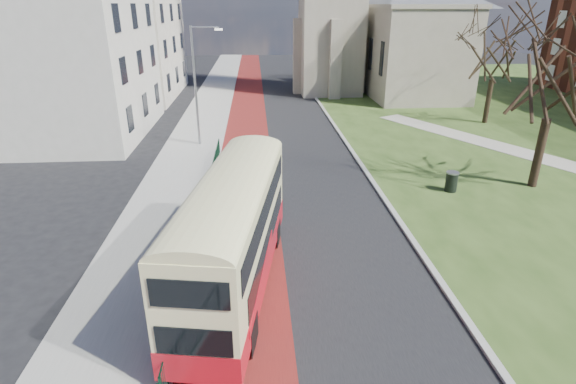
{
  "coord_description": "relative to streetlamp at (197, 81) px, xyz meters",
  "views": [
    {
      "loc": [
        -0.45,
        -13.43,
        9.39
      ],
      "look_at": [
        0.84,
        4.15,
        2.0
      ],
      "focal_mm": 28.0,
      "sensor_mm": 36.0,
      "label": 1
    }
  ],
  "objects": [
    {
      "name": "pedestrian_railing",
      "position": [
        1.4,
        -14.0,
        -4.04
      ],
      "size": [
        0.07,
        24.0,
        1.12
      ],
      "color": "#0C3521",
      "rests_on": "ground"
    },
    {
      "name": "pavement_west",
      "position": [
        -0.65,
        2.0,
        -4.53
      ],
      "size": [
        4.0,
        120.0,
        0.12
      ],
      "primitive_type": "cube",
      "color": "gray",
      "rests_on": "ground"
    },
    {
      "name": "litter_bin",
      "position": [
        14.31,
        -9.68,
        -4.0
      ],
      "size": [
        0.72,
        0.72,
        1.09
      ],
      "rotation": [
        0.0,
        0.0,
        -0.06
      ],
      "color": "black",
      "rests_on": "grass_green"
    },
    {
      "name": "bus_lane",
      "position": [
        3.15,
        2.0,
        -4.59
      ],
      "size": [
        3.4,
        120.0,
        0.01
      ],
      "primitive_type": "cube",
      "color": "#591414",
      "rests_on": "ground"
    },
    {
      "name": "street_block_near",
      "position": [
        -9.65,
        4.0,
        1.92
      ],
      "size": [
        10.3,
        14.3,
        13.0
      ],
      "color": "beige",
      "rests_on": "ground"
    },
    {
      "name": "street_block_far",
      "position": [
        -9.65,
        20.0,
        1.17
      ],
      "size": [
        10.3,
        16.3,
        11.5
      ],
      "color": "#BAAF9D",
      "rests_on": "ground"
    },
    {
      "name": "kerb_west",
      "position": [
        1.35,
        2.0,
        -4.53
      ],
      "size": [
        0.25,
        120.0,
        0.13
      ],
      "primitive_type": "cube",
      "color": "#999993",
      "rests_on": "ground"
    },
    {
      "name": "grass_green",
      "position": [
        30.35,
        4.0,
        -4.57
      ],
      "size": [
        40.0,
        80.0,
        0.04
      ],
      "primitive_type": "cube",
      "color": "#2D4518",
      "rests_on": "ground"
    },
    {
      "name": "winter_tree_near",
      "position": [
        19.18,
        -9.26,
        2.22
      ],
      "size": [
        8.44,
        8.44,
        9.78
      ],
      "rotation": [
        0.0,
        0.0,
        0.33
      ],
      "color": "black",
      "rests_on": "grass_green"
    },
    {
      "name": "bus",
      "position": [
        3.06,
        -17.78,
        -2.25
      ],
      "size": [
        3.87,
        10.08,
        4.11
      ],
      "rotation": [
        0.0,
        0.0,
        -0.17
      ],
      "color": "#B6101C",
      "rests_on": "ground"
    },
    {
      "name": "road_carriageway",
      "position": [
        5.85,
        2.0,
        -4.59
      ],
      "size": [
        9.0,
        120.0,
        0.01
      ],
      "primitive_type": "cube",
      "color": "black",
      "rests_on": "ground"
    },
    {
      "name": "streetlamp",
      "position": [
        0.0,
        0.0,
        0.0
      ],
      "size": [
        2.13,
        0.18,
        8.0
      ],
      "color": "gray",
      "rests_on": "pavement_west"
    },
    {
      "name": "ground",
      "position": [
        4.35,
        -18.0,
        -4.59
      ],
      "size": [
        160.0,
        160.0,
        0.0
      ],
      "primitive_type": "plane",
      "color": "black",
      "rests_on": "ground"
    },
    {
      "name": "winter_tree_far",
      "position": [
        23.44,
        4.95,
        1.89
      ],
      "size": [
        7.41,
        7.41,
        9.31
      ],
      "rotation": [
        0.0,
        0.0,
        -0.19
      ],
      "color": "black",
      "rests_on": "grass_green"
    },
    {
      "name": "kerb_east",
      "position": [
        10.45,
        4.0,
        -4.53
      ],
      "size": [
        0.25,
        80.0,
        0.13
      ],
      "primitive_type": "cube",
      "color": "#999993",
      "rests_on": "ground"
    }
  ]
}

